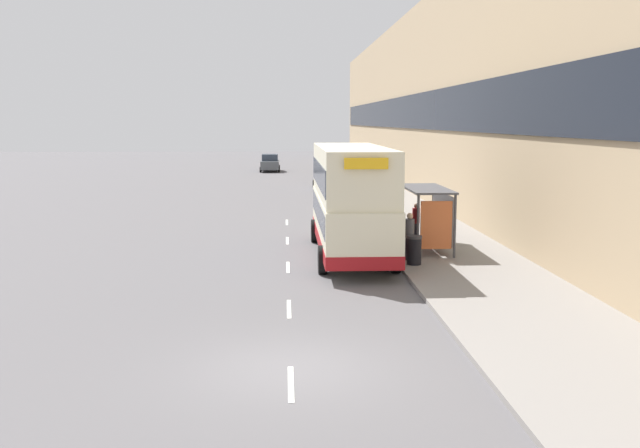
{
  "coord_description": "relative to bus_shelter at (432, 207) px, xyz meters",
  "views": [
    {
      "loc": [
        -0.1,
        -14.73,
        5.28
      ],
      "look_at": [
        1.39,
        15.24,
        0.93
      ],
      "focal_mm": 40.0,
      "sensor_mm": 36.0,
      "label": 1
    }
  ],
  "objects": [
    {
      "name": "ground_plane",
      "position": [
        -5.77,
        -13.18,
        -1.88
      ],
      "size": [
        220.0,
        220.0,
        0.0
      ],
      "primitive_type": "plane",
      "color": "#5B595B"
    },
    {
      "name": "pavement",
      "position": [
        0.73,
        25.32,
        -1.81
      ],
      "size": [
        5.0,
        93.0,
        0.14
      ],
      "color": "gray",
      "rests_on": "ground_plane"
    },
    {
      "name": "terrace_facade",
      "position": [
        4.72,
        25.32,
        4.72
      ],
      "size": [
        3.1,
        93.0,
        13.19
      ],
      "color": "tan",
      "rests_on": "ground_plane"
    },
    {
      "name": "lane_mark_0",
      "position": [
        -5.77,
        -14.09,
        -1.87
      ],
      "size": [
        0.12,
        2.0,
        0.01
      ],
      "color": "silver",
      "rests_on": "ground_plane"
    },
    {
      "name": "lane_mark_1",
      "position": [
        -5.77,
        -8.29,
        -1.87
      ],
      "size": [
        0.12,
        2.0,
        0.01
      ],
      "color": "silver",
      "rests_on": "ground_plane"
    },
    {
      "name": "lane_mark_2",
      "position": [
        -5.77,
        -2.49,
        -1.87
      ],
      "size": [
        0.12,
        2.0,
        0.01
      ],
      "color": "silver",
      "rests_on": "ground_plane"
    },
    {
      "name": "lane_mark_3",
      "position": [
        -5.77,
        3.31,
        -1.87
      ],
      "size": [
        0.12,
        2.0,
        0.01
      ],
      "color": "silver",
      "rests_on": "ground_plane"
    },
    {
      "name": "lane_mark_4",
      "position": [
        -5.77,
        9.12,
        -1.87
      ],
      "size": [
        0.12,
        2.0,
        0.01
      ],
      "color": "silver",
      "rests_on": "ground_plane"
    },
    {
      "name": "bus_shelter",
      "position": [
        0.0,
        0.0,
        0.0
      ],
      "size": [
        1.6,
        4.2,
        2.48
      ],
      "color": "#4C4C51",
      "rests_on": "ground_plane"
    },
    {
      "name": "double_decker_bus_near",
      "position": [
        -3.3,
        -0.49,
        0.41
      ],
      "size": [
        2.85,
        10.18,
        4.3
      ],
      "color": "beige",
      "rests_on": "ground_plane"
    },
    {
      "name": "car_0",
      "position": [
        -2.65,
        27.73,
        -1.03
      ],
      "size": [
        1.95,
        4.43,
        1.7
      ],
      "color": "silver",
      "rests_on": "ground_plane"
    },
    {
      "name": "car_1",
      "position": [
        -7.42,
        47.4,
        -0.98
      ],
      "size": [
        2.08,
        4.54,
        1.82
      ],
      "rotation": [
        0.0,
        0.0,
        3.14
      ],
      "color": "#4C5156",
      "rests_on": "ground_plane"
    },
    {
      "name": "pedestrian_at_shelter",
      "position": [
        -0.23,
        2.21,
        -0.9
      ],
      "size": [
        0.33,
        0.33,
        1.64
      ],
      "color": "#23232D",
      "rests_on": "ground_plane"
    },
    {
      "name": "pedestrian_1",
      "position": [
        -1.26,
        -2.04,
        -0.83
      ],
      "size": [
        0.35,
        0.35,
        1.78
      ],
      "color": "#23232D",
      "rests_on": "ground_plane"
    },
    {
      "name": "pedestrian_2",
      "position": [
        1.04,
        1.87,
        -0.89
      ],
      "size": [
        0.33,
        0.33,
        1.66
      ],
      "color": "#23232D",
      "rests_on": "ground_plane"
    },
    {
      "name": "litter_bin",
      "position": [
        -1.22,
        -2.84,
        -1.21
      ],
      "size": [
        0.55,
        0.55,
        1.05
      ],
      "color": "black",
      "rests_on": "ground_plane"
    }
  ]
}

